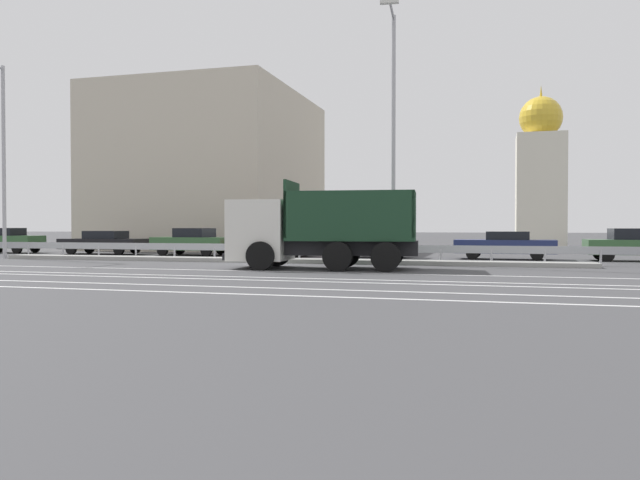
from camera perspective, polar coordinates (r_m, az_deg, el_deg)
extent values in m
plane|color=#424244|center=(25.74, -6.01, -2.27)|extent=(320.00, 320.00, 0.00)
cube|color=silver|center=(21.41, -0.88, -2.95)|extent=(48.56, 0.16, 0.01)
cube|color=silver|center=(19.02, -3.05, -3.48)|extent=(48.56, 0.16, 0.01)
cube|color=silver|center=(18.09, -4.06, -3.72)|extent=(48.56, 0.16, 0.01)
cube|color=silver|center=(16.14, -6.57, -4.32)|extent=(48.56, 0.16, 0.01)
cube|color=silver|center=(14.73, -8.86, -4.85)|extent=(48.56, 0.16, 0.01)
cube|color=gray|center=(27.42, -4.62, -1.87)|extent=(26.71, 1.10, 0.18)
cube|color=#9EA0A5|center=(28.37, -3.90, -0.69)|extent=(48.56, 0.04, 0.32)
cylinder|color=#ADADB2|center=(35.30, -25.11, -0.94)|extent=(0.09, 0.09, 0.62)
cylinder|color=#ADADB2|center=(33.98, -22.44, -0.99)|extent=(0.09, 0.09, 0.62)
cylinder|color=#ADADB2|center=(32.73, -19.57, -1.05)|extent=(0.09, 0.09, 0.62)
cylinder|color=#ADADB2|center=(31.58, -16.48, -1.11)|extent=(0.09, 0.09, 0.62)
cylinder|color=#ADADB2|center=(30.52, -13.16, -1.17)|extent=(0.09, 0.09, 0.62)
cylinder|color=#ADADB2|center=(29.57, -9.62, -1.23)|extent=(0.09, 0.09, 0.62)
cylinder|color=#ADADB2|center=(28.74, -5.86, -1.29)|extent=(0.09, 0.09, 0.62)
cylinder|color=#ADADB2|center=(28.05, -1.89, -1.35)|extent=(0.09, 0.09, 0.62)
cylinder|color=#ADADB2|center=(27.49, 2.26, -1.40)|extent=(0.09, 0.09, 0.62)
cylinder|color=#ADADB2|center=(27.08, 6.56, -1.44)|extent=(0.09, 0.09, 0.62)
cylinder|color=#ADADB2|center=(26.83, 10.96, -1.48)|extent=(0.09, 0.09, 0.62)
cylinder|color=#ADADB2|center=(26.74, 15.42, -1.51)|extent=(0.09, 0.09, 0.62)
cylinder|color=#ADADB2|center=(26.82, 19.88, -1.53)|extent=(0.09, 0.09, 0.62)
cylinder|color=#ADADB2|center=(27.05, 24.29, -1.54)|extent=(0.09, 0.09, 0.62)
cube|color=silver|center=(23.60, -5.39, 0.89)|extent=(2.31, 2.67, 2.23)
cube|color=black|center=(23.90, -7.82, 1.82)|extent=(0.25, 2.12, 0.84)
cube|color=black|center=(23.93, -7.89, -1.41)|extent=(0.35, 2.42, 0.24)
cube|color=black|center=(22.95, 2.93, -0.72)|extent=(4.93, 1.84, 0.53)
cube|color=#193823|center=(22.94, 2.93, 0.09)|extent=(4.84, 2.83, 0.12)
cube|color=#193823|center=(21.81, 2.57, 2.38)|extent=(4.61, 0.57, 1.67)
cube|color=#193823|center=(24.07, 3.26, 2.27)|extent=(4.61, 0.57, 1.67)
cube|color=#193823|center=(23.33, -2.60, 2.81)|extent=(0.34, 2.38, 2.08)
cube|color=#193823|center=(22.78, 8.60, 2.32)|extent=(0.34, 2.38, 1.67)
cylinder|color=black|center=(22.37, -5.44, -1.45)|extent=(1.07, 0.42, 1.04)
cylinder|color=black|center=(24.72, -3.96, -1.20)|extent=(1.07, 0.42, 1.04)
cylinder|color=black|center=(21.81, 1.60, -1.52)|extent=(1.07, 0.42, 1.04)
cylinder|color=black|center=(24.21, 2.43, -1.25)|extent=(1.07, 0.42, 1.04)
cylinder|color=black|center=(21.63, 6.03, -1.55)|extent=(1.07, 0.42, 1.04)
cylinder|color=black|center=(24.05, 6.41, -1.27)|extent=(1.07, 0.42, 1.04)
cylinder|color=white|center=(27.06, -2.49, -1.72)|extent=(0.16, 0.16, 0.36)
cylinder|color=black|center=(27.04, -2.49, -0.96)|extent=(0.16, 0.16, 0.36)
cylinder|color=white|center=(27.03, -2.49, -0.20)|extent=(0.16, 0.16, 0.36)
cylinder|color=black|center=(27.03, -2.50, 0.57)|extent=(0.16, 0.16, 0.36)
cylinder|color=white|center=(27.02, -2.50, 1.33)|extent=(0.16, 0.16, 0.36)
cylinder|color=#1E4CB2|center=(27.03, -2.50, 2.53)|extent=(0.77, 0.03, 0.77)
cylinder|color=white|center=(27.03, -2.50, 2.53)|extent=(0.83, 0.02, 0.83)
cylinder|color=#ADADB2|center=(34.85, -26.94, 6.35)|extent=(0.18, 0.18, 9.53)
cylinder|color=#ADADB2|center=(26.18, 6.72, 9.03)|extent=(0.18, 0.18, 10.25)
cylinder|color=#ADADB2|center=(26.26, 6.57, 20.18)|extent=(0.29, 2.21, 0.10)
cube|color=silver|center=(25.20, 6.37, 20.82)|extent=(0.71, 0.26, 0.12)
cube|color=#335B33|center=(41.83, -26.62, -0.14)|extent=(4.09, 1.86, 0.74)
cube|color=black|center=(41.90, -26.75, 0.68)|extent=(1.76, 1.54, 0.46)
cylinder|color=black|center=(41.69, -24.60, -0.64)|extent=(0.61, 0.23, 0.60)
cylinder|color=black|center=(40.45, -25.96, -0.70)|extent=(0.61, 0.23, 0.60)
cylinder|color=black|center=(43.25, -27.22, -0.60)|extent=(0.61, 0.23, 0.60)
cube|color=black|center=(37.80, -19.17, -0.33)|extent=(4.89, 2.16, 0.59)
cube|color=black|center=(37.71, -18.99, 0.46)|extent=(2.10, 1.77, 0.45)
cylinder|color=black|center=(37.86, -21.80, -0.79)|extent=(0.61, 0.23, 0.60)
cylinder|color=black|center=(39.35, -20.33, -0.71)|extent=(0.61, 0.23, 0.60)
cylinder|color=black|center=(36.27, -17.91, -0.85)|extent=(0.61, 0.23, 0.60)
cylinder|color=black|center=(37.83, -16.54, -0.76)|extent=(0.61, 0.23, 0.60)
cube|color=#335B33|center=(34.91, -11.58, -0.32)|extent=(4.30, 2.02, 0.70)
cube|color=black|center=(34.83, -11.40, 0.66)|extent=(1.83, 1.73, 0.49)
cylinder|color=black|center=(34.79, -14.20, -0.91)|extent=(0.61, 0.22, 0.60)
cylinder|color=black|center=(36.35, -12.71, -0.81)|extent=(0.61, 0.22, 0.60)
cylinder|color=black|center=(33.50, -10.35, -0.97)|extent=(0.61, 0.22, 0.60)
cylinder|color=black|center=(35.11, -8.98, -0.87)|extent=(0.61, 0.22, 0.60)
cube|color=maroon|center=(33.02, -3.95, -0.48)|extent=(4.37, 1.98, 0.58)
cube|color=black|center=(32.96, -3.75, 0.53)|extent=(1.89, 1.60, 0.58)
cylinder|color=black|center=(32.87, -6.62, -1.00)|extent=(0.61, 0.24, 0.60)
cylinder|color=black|center=(34.31, -5.44, -0.91)|extent=(0.61, 0.24, 0.60)
cylinder|color=black|center=(31.79, -2.35, -1.07)|extent=(0.61, 0.24, 0.60)
cylinder|color=black|center=(33.27, -1.32, -0.97)|extent=(0.61, 0.24, 0.60)
cube|color=silver|center=(31.79, 4.68, -0.40)|extent=(4.35, 2.23, 0.74)
cube|color=black|center=(31.81, 4.46, 0.65)|extent=(1.90, 1.80, 0.42)
cylinder|color=black|center=(32.33, 7.33, -1.04)|extent=(0.62, 0.25, 0.60)
cylinder|color=black|center=(30.60, 6.57, -1.16)|extent=(0.62, 0.25, 0.60)
cylinder|color=black|center=(33.03, 2.93, -0.98)|extent=(0.62, 0.25, 0.60)
cylinder|color=black|center=(31.34, 1.94, -1.10)|extent=(0.62, 0.25, 0.60)
cube|color=navy|center=(31.16, 16.53, -0.57)|extent=(4.73, 1.83, 0.64)
cube|color=black|center=(31.15, 16.80, 0.39)|extent=(2.02, 1.53, 0.40)
cylinder|color=black|center=(30.45, 13.77, -1.20)|extent=(0.61, 0.22, 0.60)
cylinder|color=black|center=(32.03, 13.97, -1.08)|extent=(0.61, 0.22, 0.60)
cylinder|color=black|center=(30.39, 19.23, -1.24)|extent=(0.61, 0.22, 0.60)
cylinder|color=black|center=(31.97, 19.16, -1.12)|extent=(0.61, 0.22, 0.60)
cube|color=#335B33|center=(31.71, 26.78, -0.58)|extent=(4.24, 1.85, 0.68)
cube|color=black|center=(31.67, 26.58, 0.49)|extent=(1.82, 1.54, 0.51)
cylinder|color=black|center=(32.21, 24.21, -1.14)|extent=(0.61, 0.23, 0.60)
cylinder|color=black|center=(30.66, 24.78, -1.26)|extent=(0.61, 0.23, 0.60)
cube|color=beige|center=(46.78, -9.77, 6.10)|extent=(12.97, 15.00, 11.14)
cube|color=silver|center=(51.04, 19.50, 4.25)|extent=(3.60, 3.60, 8.67)
sphere|color=gold|center=(51.66, 19.54, 10.49)|extent=(3.24, 3.24, 3.24)
cone|color=gold|center=(52.00, 19.56, 12.55)|extent=(0.30, 0.30, 1.20)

